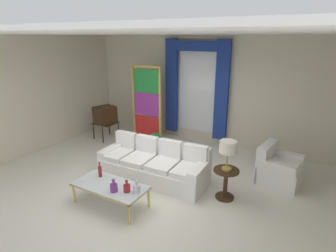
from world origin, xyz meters
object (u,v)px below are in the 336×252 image
peacock_figurine (153,141)px  stained_glass_divider (147,106)px  couch_white_long (155,164)px  armchair_white (277,169)px  coffee_table (110,187)px  table_lamp_brass (228,148)px  bottle_ruby_flask (137,188)px  bottle_amber_squat (127,187)px  bottle_blue_decanter (114,187)px  vintage_tv (105,115)px  bottle_crystal_tall (100,171)px  round_side_table (226,181)px

peacock_figurine → stained_glass_divider: bearing=137.9°
couch_white_long → armchair_white: size_ratio=2.59×
coffee_table → table_lamp_brass: (1.74, 1.27, 0.65)m
bottle_ruby_flask → armchair_white: bearing=51.1°
couch_white_long → bottle_amber_squat: bearing=-78.7°
couch_white_long → stained_glass_divider: 2.41m
table_lamp_brass → armchair_white: bearing=57.2°
table_lamp_brass → bottle_blue_decanter: bearing=-137.8°
bottle_blue_decanter → armchair_white: 3.43m
bottle_ruby_flask → vintage_tv: vintage_tv is taller
bottle_crystal_tall → round_side_table: size_ratio=0.51×
bottle_ruby_flask → armchair_white: (1.92, 2.38, -0.21)m
table_lamp_brass → bottle_crystal_tall: bearing=-152.1°
peacock_figurine → bottle_crystal_tall: bearing=-80.6°
armchair_white → bottle_ruby_flask: bearing=-128.9°
couch_white_long → stained_glass_divider: (-1.41, 1.80, 0.75)m
stained_glass_divider → peacock_figurine: bearing=-42.1°
vintage_tv → stained_glass_divider: (1.17, 0.48, 0.33)m
vintage_tv → peacock_figurine: (1.66, 0.04, -0.51)m
bottle_ruby_flask → vintage_tv: size_ratio=0.18×
bottle_blue_decanter → armchair_white: armchair_white is taller
coffee_table → bottle_blue_decanter: bearing=-32.1°
bottle_crystal_tall → armchair_white: size_ratio=0.33×
bottle_blue_decanter → vintage_tv: 3.81m
couch_white_long → table_lamp_brass: bearing=-0.9°
round_side_table → armchair_white: bearing=57.2°
stained_glass_divider → table_lamp_brass: bearing=-31.2°
coffee_table → armchair_white: armchair_white is taller
vintage_tv → armchair_white: size_ratio=1.47×
round_side_table → couch_white_long: bearing=179.1°
couch_white_long → coffee_table: 1.30m
vintage_tv → peacock_figurine: bearing=1.5°
round_side_table → table_lamp_brass: bearing=90.0°
round_side_table → table_lamp_brass: (0.00, 0.00, 0.67)m
coffee_table → bottle_ruby_flask: size_ratio=5.61×
vintage_tv → round_side_table: 4.41m
couch_white_long → bottle_ruby_flask: bearing=-71.4°
bottle_crystal_tall → bottle_ruby_flask: bottle_crystal_tall is taller
stained_glass_divider → vintage_tv: bearing=-157.6°
bottle_blue_decanter → bottle_crystal_tall: 0.64m
bottle_blue_decanter → bottle_crystal_tall: size_ratio=0.79×
armchair_white → round_side_table: size_ratio=1.54×
bottle_crystal_tall → stained_glass_divider: bearing=107.0°
bottle_amber_squat → armchair_white: armchair_white is taller
coffee_table → couch_white_long: bearing=83.7°
couch_white_long → table_lamp_brass: size_ratio=4.16×
bottle_amber_squat → peacock_figurine: bearing=114.0°
armchair_white → table_lamp_brass: bearing=-122.8°
table_lamp_brass → bottle_amber_squat: bearing=-136.0°
coffee_table → round_side_table: round_side_table is taller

